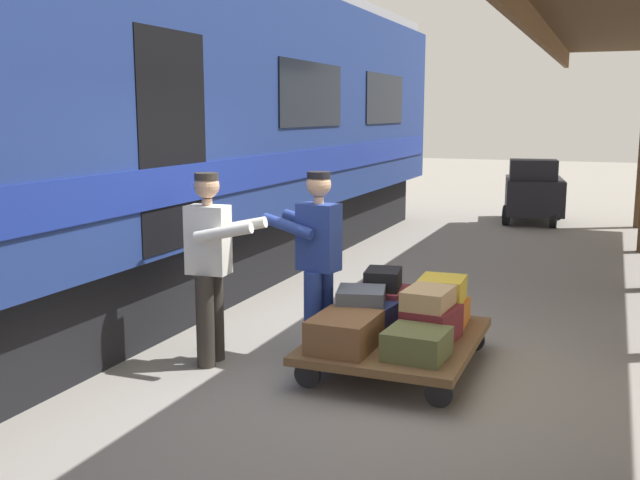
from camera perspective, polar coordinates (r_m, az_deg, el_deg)
ground_plane at (r=6.41m, az=5.15°, el=-10.31°), size 60.00×60.00×0.00m
train_car at (r=7.81m, az=-20.71°, el=8.17°), size 3.02×18.95×4.00m
luggage_cart at (r=6.47m, az=5.99°, el=-7.81°), size 1.36×1.79×0.29m
suitcase_brown_leather at (r=6.06m, az=1.93°, el=-7.21°), size 0.50×0.64×0.28m
suitcase_olive_duffel at (r=5.90m, az=7.57°, el=-8.02°), size 0.50×0.49×0.23m
suitcase_burgundy_valise at (r=6.95m, az=4.71°, el=-4.91°), size 0.48×0.52×0.29m
suitcase_orange_carryall at (r=6.82m, az=9.63°, el=-5.66°), size 0.43×0.57×0.21m
suitcase_navy_fabric at (r=6.51m, az=3.42°, el=-6.15°), size 0.54×0.68×0.24m
suitcase_maroon_trunk at (r=6.34m, az=8.68°, el=-6.48°), size 0.47×0.55×0.28m
suitcase_black_hardshell at (r=6.87m, az=4.94°, el=-3.05°), size 0.37×0.43×0.18m
suitcase_slate_roller at (r=6.47m, az=3.23°, el=-4.44°), size 0.50×0.51×0.15m
suitcase_yellow_case at (r=6.79m, az=9.50°, el=-3.83°), size 0.41×0.46×0.22m
suitcase_tan_vintage at (r=6.30m, az=8.45°, el=-4.49°), size 0.39×0.50×0.16m
porter_in_overalls at (r=6.54m, az=-0.25°, el=-1.44°), size 0.71×0.51×1.70m
porter_by_door at (r=6.46m, az=-8.52°, el=-1.69°), size 0.69×0.46×1.70m
baggage_tug at (r=15.45m, az=16.32°, el=3.61°), size 1.35×1.85×1.30m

